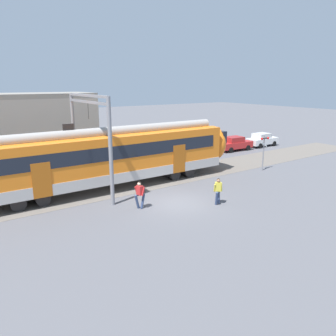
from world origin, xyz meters
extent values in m
plane|color=#515156|center=(0.00, 0.00, 0.00)|extent=(160.00, 160.00, 0.00)
cube|color=#B2ADA8|center=(-2.09, 5.13, 1.05)|extent=(18.00, 3.06, 0.70)
cube|color=orange|center=(-2.09, 5.13, 2.60)|extent=(18.00, 3.00, 2.40)
cube|color=black|center=(-2.09, 3.62, 2.80)|extent=(16.56, 0.03, 0.90)
cube|color=#AC5413|center=(2.86, 3.61, 1.75)|extent=(1.10, 0.04, 2.10)
cube|color=#AC5413|center=(-7.04, 3.61, 1.75)|extent=(1.10, 0.04, 2.10)
cylinder|color=gray|center=(-2.09, 5.13, 3.98)|extent=(17.64, 0.70, 0.70)
cube|color=black|center=(-4.79, 5.13, 4.53)|extent=(0.70, 0.12, 0.40)
cylinder|color=black|center=(4.19, 5.13, 0.45)|extent=(0.90, 2.40, 0.90)
cylinder|color=black|center=(2.79, 5.13, 0.45)|extent=(0.90, 2.40, 0.90)
cylinder|color=black|center=(-6.97, 5.13, 0.45)|extent=(0.90, 2.40, 0.90)
cylinder|color=black|center=(-8.37, 5.13, 0.45)|extent=(0.90, 2.40, 0.90)
ellipsoid|color=orange|center=(7.46, 5.13, 2.25)|extent=(1.80, 2.85, 2.95)
cube|color=black|center=(7.81, 5.13, 2.85)|extent=(0.40, 2.40, 1.00)
cylinder|color=navy|center=(-2.50, 0.51, 0.43)|extent=(0.38, 0.21, 0.87)
cylinder|color=navy|center=(-2.19, 0.39, 0.43)|extent=(0.38, 0.21, 0.87)
cube|color=red|center=(-2.34, 0.45, 1.14)|extent=(0.30, 0.40, 0.56)
cylinder|color=red|center=(-2.22, 0.25, 1.09)|extent=(0.26, 0.13, 0.52)
cylinder|color=red|center=(-2.46, 0.65, 1.09)|extent=(0.26, 0.13, 0.52)
sphere|color=beige|center=(-2.36, 0.44, 1.53)|extent=(0.22, 0.22, 0.22)
sphere|color=black|center=(-2.34, 0.45, 1.56)|extent=(0.20, 0.20, 0.20)
cube|color=maroon|center=(-2.16, 0.48, 1.16)|extent=(0.21, 0.31, 0.40)
cylinder|color=navy|center=(1.77, -1.72, 0.43)|extent=(0.32, 0.38, 0.87)
cylinder|color=navy|center=(2.07, -1.59, 0.43)|extent=(0.32, 0.38, 0.87)
cube|color=gold|center=(1.92, -1.65, 1.14)|extent=(0.43, 0.40, 0.56)
cylinder|color=gold|center=(2.15, -1.71, 1.09)|extent=(0.21, 0.26, 0.52)
cylinder|color=gold|center=(1.69, -1.60, 1.09)|extent=(0.21, 0.26, 0.52)
sphere|color=#9E7051|center=(1.91, -1.67, 1.53)|extent=(0.22, 0.22, 0.22)
sphere|color=black|center=(1.92, -1.65, 1.56)|extent=(0.20, 0.20, 0.20)
cube|color=maroon|center=(2.02, -1.50, 1.16)|extent=(0.32, 0.29, 0.40)
cube|color=#B7BABF|center=(10.00, 9.50, 0.64)|extent=(4.04, 1.73, 0.68)
cube|color=#A1A3A8|center=(9.85, 9.50, 1.26)|extent=(1.93, 1.48, 0.56)
cube|color=black|center=(10.80, 9.48, 1.22)|extent=(0.15, 1.37, 0.48)
cylinder|color=black|center=(11.26, 10.25, 0.30)|extent=(0.60, 0.21, 0.60)
cylinder|color=black|center=(11.22, 8.69, 0.30)|extent=(0.60, 0.21, 0.60)
cylinder|color=black|center=(8.78, 10.31, 0.30)|extent=(0.60, 0.21, 0.60)
cylinder|color=black|center=(8.75, 8.75, 0.30)|extent=(0.60, 0.21, 0.60)
cube|color=#B22323|center=(14.88, 9.62, 0.64)|extent=(4.08, 1.86, 0.68)
cube|color=maroon|center=(14.73, 9.63, 1.26)|extent=(1.98, 1.54, 0.56)
cube|color=black|center=(15.67, 9.58, 1.22)|extent=(0.19, 1.37, 0.48)
cylinder|color=black|center=(16.16, 10.33, 0.30)|extent=(0.61, 0.23, 0.60)
cylinder|color=black|center=(16.07, 8.77, 0.30)|extent=(0.61, 0.23, 0.60)
cylinder|color=black|center=(13.68, 10.46, 0.30)|extent=(0.61, 0.23, 0.60)
cylinder|color=black|center=(13.59, 8.91, 0.30)|extent=(0.61, 0.23, 0.60)
cube|color=silver|center=(19.37, 9.60, 0.64)|extent=(4.01, 1.68, 0.68)
cube|color=silver|center=(19.22, 9.60, 1.26)|extent=(1.91, 1.46, 0.56)
cube|color=black|center=(20.17, 9.61, 1.22)|extent=(0.13, 1.37, 0.48)
cylinder|color=black|center=(20.61, 10.39, 0.30)|extent=(0.60, 0.21, 0.60)
cylinder|color=black|center=(20.62, 8.83, 0.30)|extent=(0.60, 0.21, 0.60)
cylinder|color=black|center=(18.13, 10.37, 0.30)|extent=(0.60, 0.21, 0.60)
cylinder|color=black|center=(18.14, 8.81, 0.30)|extent=(0.60, 0.21, 0.60)
cylinder|color=gray|center=(-3.40, 1.93, 3.25)|extent=(0.24, 0.24, 6.50)
cylinder|color=gray|center=(-3.40, 8.33, 3.25)|extent=(0.24, 0.24, 6.50)
cube|color=gray|center=(-3.40, 5.13, 6.45)|extent=(0.20, 6.40, 0.16)
cube|color=gray|center=(-3.40, 5.13, 6.05)|extent=(0.20, 6.40, 0.16)
cylinder|color=black|center=(-3.40, 5.13, 5.45)|extent=(0.03, 0.03, 1.00)
cylinder|color=gray|center=(10.62, 2.19, 1.50)|extent=(0.11, 0.11, 3.00)
cube|color=black|center=(10.62, 2.19, 2.75)|extent=(0.80, 0.10, 0.10)
sphere|color=red|center=(10.24, 2.13, 2.75)|extent=(0.20, 0.20, 0.20)
sphere|color=red|center=(11.00, 2.13, 2.75)|extent=(0.20, 0.20, 0.20)
cube|color=white|center=(10.62, 2.16, 2.25)|extent=(0.72, 0.03, 0.48)
camera|label=1|loc=(-11.27, -15.53, 7.23)|focal=35.00mm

